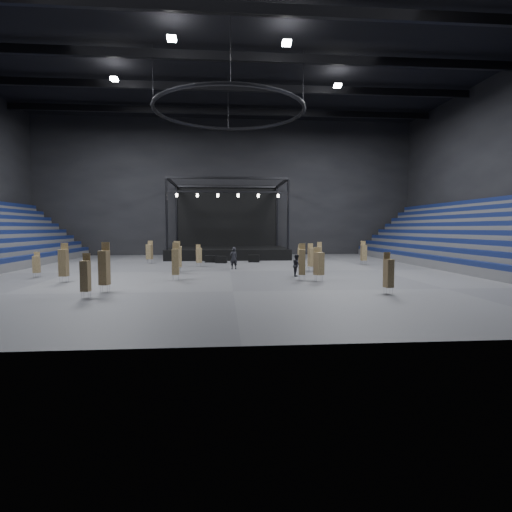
{
  "coord_description": "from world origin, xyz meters",
  "views": [
    {
      "loc": [
        -0.53,
        -32.81,
        3.56
      ],
      "look_at": [
        1.99,
        -2.0,
        1.4
      ],
      "focal_mm": 28.0,
      "sensor_mm": 36.0,
      "label": 1
    }
  ],
  "objects": [
    {
      "name": "crew_member",
      "position": [
        4.89,
        -3.8,
        0.82
      ],
      "size": [
        0.71,
        0.86,
        1.63
      ],
      "primitive_type": "imported",
      "rotation": [
        0.0,
        0.0,
        1.45
      ],
      "color": "black",
      "rests_on": "floor"
    },
    {
      "name": "chair_stack_13",
      "position": [
        5.82,
        -6.73,
        1.23
      ],
      "size": [
        0.7,
        0.7,
        2.3
      ],
      "rotation": [
        0.0,
        0.0,
        0.43
      ],
      "color": "silver",
      "rests_on": "floor"
    },
    {
      "name": "chair_stack_9",
      "position": [
        13.09,
        4.93,
        1.22
      ],
      "size": [
        0.5,
        0.5,
        2.31
      ],
      "rotation": [
        0.0,
        0.0,
        0.01
      ],
      "color": "silver",
      "rests_on": "floor"
    },
    {
      "name": "stage",
      "position": [
        0.0,
        16.24,
        1.45
      ],
      "size": [
        14.0,
        10.0,
        9.2
      ],
      "color": "black",
      "rests_on": "floor"
    },
    {
      "name": "chair_stack_1",
      "position": [
        6.33,
        2.43,
        1.09
      ],
      "size": [
        0.53,
        0.53,
        2.1
      ],
      "rotation": [
        0.0,
        0.0,
        -0.3
      ],
      "color": "silver",
      "rests_on": "floor"
    },
    {
      "name": "roof_girders",
      "position": [
        0.0,
        -0.0,
        17.2
      ],
      "size": [
        49.0,
        30.35,
        0.7
      ],
      "color": "black",
      "rests_on": "ceiling"
    },
    {
      "name": "chair_stack_2",
      "position": [
        -10.97,
        -5.86,
        1.34
      ],
      "size": [
        0.53,
        0.53,
        2.6
      ],
      "rotation": [
        0.0,
        0.0,
        -0.06
      ],
      "color": "silver",
      "rests_on": "floor"
    },
    {
      "name": "chair_stack_0",
      "position": [
        6.7,
        -0.45,
        1.21
      ],
      "size": [
        0.57,
        0.57,
        2.3
      ],
      "rotation": [
        0.0,
        0.0,
        0.21
      ],
      "color": "silver",
      "rests_on": "floor"
    },
    {
      "name": "flight_case_right",
      "position": [
        2.65,
        8.7,
        0.39
      ],
      "size": [
        1.22,
        0.72,
        0.77
      ],
      "primitive_type": "cube",
      "rotation": [
        0.0,
        0.0,
        -0.13
      ],
      "color": "black",
      "rests_on": "floor"
    },
    {
      "name": "bleachers_right",
      "position": [
        22.94,
        0.0,
        1.73
      ],
      "size": [
        7.2,
        40.0,
        6.4
      ],
      "color": "#474749",
      "rests_on": "floor"
    },
    {
      "name": "truss_ring",
      "position": [
        -0.0,
        0.0,
        13.0
      ],
      "size": [
        12.3,
        12.3,
        5.15
      ],
      "color": "black",
      "rests_on": "ceiling"
    },
    {
      "name": "chair_stack_7",
      "position": [
        -7.14,
        -10.11,
        1.41
      ],
      "size": [
        0.58,
        0.58,
        2.78
      ],
      "rotation": [
        0.0,
        0.0,
        -0.23
      ],
      "color": "silver",
      "rests_on": "floor"
    },
    {
      "name": "ceiling",
      "position": [
        0.0,
        0.0,
        18.0
      ],
      "size": [
        50.0,
        42.0,
        0.2
      ],
      "primitive_type": "cube",
      "color": "black",
      "rests_on": "wall_back"
    },
    {
      "name": "flight_case_left",
      "position": [
        -1.89,
        8.8,
        0.36
      ],
      "size": [
        1.17,
        0.73,
        0.73
      ],
      "primitive_type": "cube",
      "rotation": [
        0.0,
        0.0,
        -0.18
      ],
      "color": "black",
      "rests_on": "floor"
    },
    {
      "name": "chair_stack_3",
      "position": [
        -7.96,
        8.01,
        1.23
      ],
      "size": [
        0.66,
        0.66,
        2.29
      ],
      "rotation": [
        0.0,
        0.0,
        -0.29
      ],
      "color": "silver",
      "rests_on": "floor"
    },
    {
      "name": "chair_stack_8",
      "position": [
        -3.79,
        -5.31,
        1.31
      ],
      "size": [
        0.47,
        0.47,
        2.58
      ],
      "rotation": [
        0.0,
        0.0,
        -0.02
      ],
      "color": "silver",
      "rests_on": "floor"
    },
    {
      "name": "chair_stack_4",
      "position": [
        -7.54,
        -11.99,
        1.17
      ],
      "size": [
        0.46,
        0.46,
        2.29
      ],
      "rotation": [
        0.0,
        0.0,
        -0.13
      ],
      "color": "silver",
      "rests_on": "floor"
    },
    {
      "name": "chair_stack_12",
      "position": [
        -4.2,
        -0.49,
        1.32
      ],
      "size": [
        0.68,
        0.68,
        2.53
      ],
      "rotation": [
        0.0,
        0.0,
        0.33
      ],
      "color": "silver",
      "rests_on": "floor"
    },
    {
      "name": "wall_front",
      "position": [
        0.0,
        -21.0,
        9.0
      ],
      "size": [
        50.0,
        0.2,
        18.0
      ],
      "primitive_type": "cube",
      "color": "black",
      "rests_on": "ground"
    },
    {
      "name": "man_center",
      "position": [
        0.35,
        1.75,
        0.96
      ],
      "size": [
        0.82,
        0.68,
        1.93
      ],
      "primitive_type": "imported",
      "rotation": [
        0.0,
        0.0,
        3.5
      ],
      "color": "black",
      "rests_on": "floor"
    },
    {
      "name": "chair_stack_5",
      "position": [
        7.79,
        1.2,
        1.2
      ],
      "size": [
        0.5,
        0.5,
        2.37
      ],
      "rotation": [
        0.0,
        0.0,
        -0.22
      ],
      "color": "silver",
      "rests_on": "floor"
    },
    {
      "name": "chair_stack_6",
      "position": [
        -14.0,
        -2.95,
        0.99
      ],
      "size": [
        0.44,
        0.44,
        1.85
      ],
      "rotation": [
        0.0,
        0.0,
        0.06
      ],
      "color": "silver",
      "rests_on": "floor"
    },
    {
      "name": "chair_stack_11",
      "position": [
        8.38,
        -11.99,
        1.16
      ],
      "size": [
        0.52,
        0.52,
        2.26
      ],
      "rotation": [
        0.0,
        0.0,
        0.27
      ],
      "color": "silver",
      "rests_on": "floor"
    },
    {
      "name": "wall_back",
      "position": [
        0.0,
        21.0,
        9.0
      ],
      "size": [
        50.0,
        0.2,
        18.0
      ],
      "primitive_type": "cube",
      "color": "black",
      "rests_on": "ground"
    },
    {
      "name": "flight_case_mid",
      "position": [
        -0.75,
        7.93,
        0.36
      ],
      "size": [
        1.21,
        0.89,
        0.73
      ],
      "primitive_type": "cube",
      "rotation": [
        0.0,
        0.0,
        -0.36
      ],
      "color": "black",
      "rests_on": "floor"
    },
    {
      "name": "floor",
      "position": [
        0.0,
        0.0,
        0.0
      ],
      "size": [
        50.0,
        50.0,
        0.0
      ],
      "primitive_type": "plane",
      "color": "#434345",
      "rests_on": "ground"
    },
    {
      "name": "chair_stack_10",
      "position": [
        -2.81,
        4.33,
        1.08
      ],
      "size": [
        0.57,
        0.57,
        2.04
      ],
      "rotation": [
        0.0,
        0.0,
        0.35
      ],
      "color": "silver",
      "rests_on": "floor"
    },
    {
      "name": "chair_stack_14",
      "position": [
        4.83,
        -5.96,
        1.28
      ],
      "size": [
        0.52,
        0.52,
        2.52
      ],
      "rotation": [
        0.0,
        0.0,
        -0.18
      ],
      "color": "silver",
      "rests_on": "floor"
    },
    {
      "name": "floodlights",
      "position": [
        0.0,
        -4.0,
        16.6
      ],
      "size": [
        28.6,
        16.6,
        0.25
      ],
      "color": "white",
      "rests_on": "roof_girders"
    }
  ]
}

